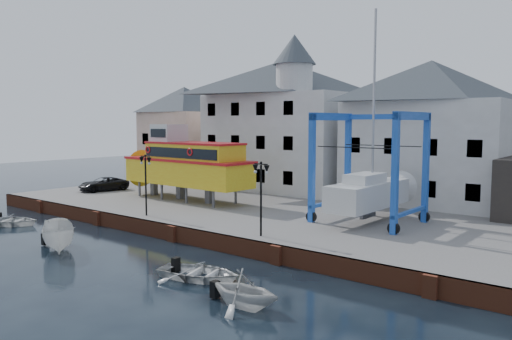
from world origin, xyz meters
The scene contains 15 objects.
ground centered at (0.00, 0.00, 0.00)m, with size 140.00×140.00×0.00m, color black.
hardstanding centered at (0.00, 11.00, 0.50)m, with size 44.00×22.00×1.00m, color #5F5D5B.
quay_wall centered at (0.00, 0.10, 0.50)m, with size 44.00×0.47×1.00m.
building_pink centered at (-18.00, 18.00, 6.15)m, with size 8.00×7.00×10.30m.
building_white_main centered at (-4.87, 18.39, 7.34)m, with size 14.00×8.30×14.00m.
building_white_right centered at (9.00, 19.00, 6.60)m, with size 12.00×8.00×11.20m.
lamp_post_left centered at (-4.00, 1.20, 4.17)m, with size 1.12×0.32×4.20m.
lamp_post_right centered at (6.00, 1.20, 4.17)m, with size 1.12×0.32×4.20m.
tour_boat centered at (-7.75, 7.80, 3.93)m, with size 14.40×3.93×6.22m.
travel_lift centered at (8.92, 9.37, 3.24)m, with size 6.35×8.92×13.42m.
van centered at (-17.13, 6.78, 1.63)m, with size 2.09×4.54×1.26m, color black.
motorboat_a centered at (-3.62, -5.47, 0.00)m, with size 1.77×4.72×1.82m, color silver.
motorboat_b centered at (6.58, -4.27, 0.00)m, with size 2.90×4.06×0.84m, color silver.
motorboat_c centered at (10.59, -5.71, 0.00)m, with size 2.69×3.12×1.64m, color silver.
motorboat_d centered at (-12.94, -4.00, 0.00)m, with size 3.01×4.21×0.87m, color silver.
Camera 1 is at (22.98, -20.45, 7.31)m, focal length 35.00 mm.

